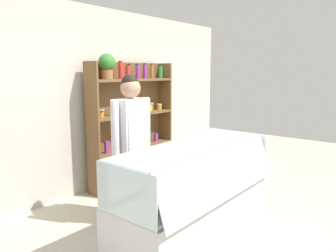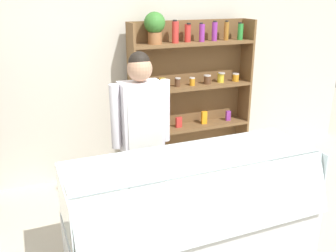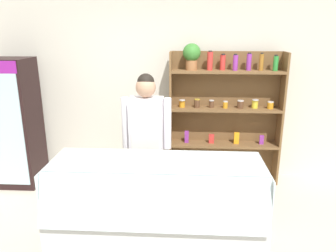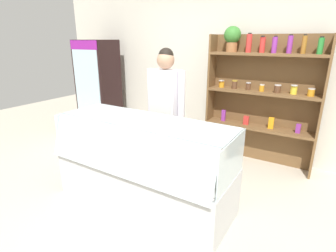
{
  "view_description": "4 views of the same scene",
  "coord_description": "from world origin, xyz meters",
  "px_view_note": "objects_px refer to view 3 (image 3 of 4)",
  "views": [
    {
      "loc": [
        -2.85,
        -1.98,
        1.76
      ],
      "look_at": [
        0.02,
        0.36,
        1.15
      ],
      "focal_mm": 35.0,
      "sensor_mm": 36.0,
      "label": 1
    },
    {
      "loc": [
        -1.29,
        -2.47,
        2.22
      ],
      "look_at": [
        -0.06,
        0.53,
        1.06
      ],
      "focal_mm": 40.0,
      "sensor_mm": 36.0,
      "label": 2
    },
    {
      "loc": [
        0.18,
        -2.93,
        2.21
      ],
      "look_at": [
        -0.01,
        0.4,
        1.22
      ],
      "focal_mm": 35.0,
      "sensor_mm": 36.0,
      "label": 3
    },
    {
      "loc": [
        1.56,
        -2.23,
        1.84
      ],
      "look_at": [
        -0.01,
        0.29,
        0.85
      ],
      "focal_mm": 28.0,
      "sensor_mm": 36.0,
      "label": 4
    }
  ],
  "objects_px": {
    "drinks_fridge": "(11,123)",
    "shop_clerk": "(147,135)",
    "deli_display_case": "(157,227)",
    "shelving_unit": "(222,107)"
  },
  "relations": [
    {
      "from": "deli_display_case",
      "to": "shop_clerk",
      "type": "height_order",
      "value": "shop_clerk"
    },
    {
      "from": "drinks_fridge",
      "to": "deli_display_case",
      "type": "xyz_separation_m",
      "value": [
        2.22,
        -1.51,
        -0.6
      ]
    },
    {
      "from": "shop_clerk",
      "to": "drinks_fridge",
      "type": "bearing_deg",
      "value": 159.85
    },
    {
      "from": "deli_display_case",
      "to": "shop_clerk",
      "type": "xyz_separation_m",
      "value": [
        -0.18,
        0.76,
        0.72
      ]
    },
    {
      "from": "shop_clerk",
      "to": "shelving_unit",
      "type": "bearing_deg",
      "value": 47.31
    },
    {
      "from": "shelving_unit",
      "to": "shop_clerk",
      "type": "distance_m",
      "value": 1.43
    },
    {
      "from": "drinks_fridge",
      "to": "shop_clerk",
      "type": "height_order",
      "value": "drinks_fridge"
    },
    {
      "from": "shelving_unit",
      "to": "deli_display_case",
      "type": "distance_m",
      "value": 2.13
    },
    {
      "from": "shelving_unit",
      "to": "deli_display_case",
      "type": "bearing_deg",
      "value": -113.5
    },
    {
      "from": "drinks_fridge",
      "to": "shop_clerk",
      "type": "relative_size",
      "value": 1.05
    }
  ]
}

